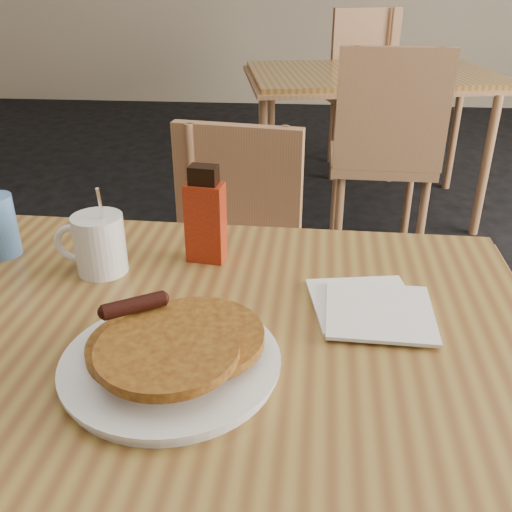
{
  "coord_description": "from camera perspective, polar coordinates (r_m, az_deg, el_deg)",
  "views": [
    {
      "loc": [
        0.12,
        -0.79,
        1.25
      ],
      "look_at": [
        0.05,
        0.03,
        0.83
      ],
      "focal_mm": 40.0,
      "sensor_mm": 36.0,
      "label": 1
    }
  ],
  "objects": [
    {
      "name": "chair_neighbor_near",
      "position": [
        2.51,
        12.81,
        11.1
      ],
      "size": [
        0.45,
        0.45,
        0.97
      ],
      "rotation": [
        0.0,
        0.0,
        -0.03
      ],
      "color": "#A8754F",
      "rests_on": "floor"
    },
    {
      "name": "neighbor_table",
      "position": [
        3.18,
        11.58,
        16.91
      ],
      "size": [
        1.43,
        1.09,
        0.75
      ],
      "rotation": [
        0.0,
        0.0,
        0.18
      ],
      "color": "olive",
      "rests_on": "floor"
    },
    {
      "name": "chair_neighbor_far",
      "position": [
        3.92,
        10.8,
        17.23
      ],
      "size": [
        0.57,
        0.58,
        1.01
      ],
      "rotation": [
        0.0,
        0.0,
        0.31
      ],
      "color": "#A8754F",
      "rests_on": "floor"
    },
    {
      "name": "syrup_bottle",
      "position": [
        1.05,
        -5.08,
        3.85
      ],
      "size": [
        0.07,
        0.05,
        0.18
      ],
      "rotation": [
        0.0,
        0.0,
        -0.13
      ],
      "color": "maroon",
      "rests_on": "main_table"
    },
    {
      "name": "coffee_mug",
      "position": [
        1.05,
        -15.51,
        1.26
      ],
      "size": [
        0.13,
        0.09,
        0.17
      ],
      "rotation": [
        0.0,
        0.0,
        -0.32
      ],
      "color": "white",
      "rests_on": "main_table"
    },
    {
      "name": "main_table",
      "position": [
        0.93,
        -8.53,
        -8.93
      ],
      "size": [
        1.21,
        0.84,
        0.75
      ],
      "rotation": [
        0.0,
        0.0,
        -0.03
      ],
      "color": "olive",
      "rests_on": "floor"
    },
    {
      "name": "chair_main_far",
      "position": [
        1.67,
        -2.12,
        0.72
      ],
      "size": [
        0.44,
        0.44,
        0.85
      ],
      "rotation": [
        0.0,
        0.0,
        -0.16
      ],
      "color": "#A8754F",
      "rests_on": "floor"
    },
    {
      "name": "napkin_stack",
      "position": [
        0.94,
        11.5,
        -5.08
      ],
      "size": [
        0.2,
        0.21,
        0.01
      ],
      "rotation": [
        0.0,
        0.0,
        0.17
      ],
      "color": "white",
      "rests_on": "main_table"
    },
    {
      "name": "pancake_plate",
      "position": [
        0.8,
        -8.47,
        -9.67
      ],
      "size": [
        0.3,
        0.3,
        0.09
      ],
      "rotation": [
        0.0,
        0.0,
        0.11
      ],
      "color": "white",
      "rests_on": "main_table"
    }
  ]
}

